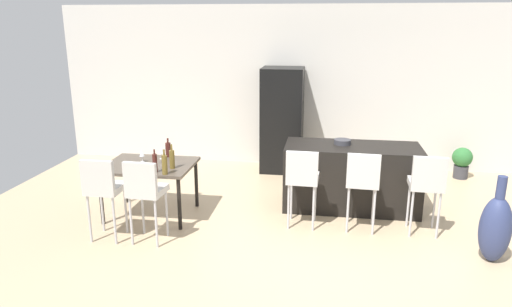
% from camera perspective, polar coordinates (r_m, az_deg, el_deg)
% --- Properties ---
extents(ground_plane, '(10.00, 10.00, 0.00)m').
position_cam_1_polar(ground_plane, '(6.14, 8.22, -9.37)').
color(ground_plane, tan).
extents(back_wall, '(10.00, 0.12, 2.90)m').
position_cam_1_polar(back_wall, '(8.60, 8.89, 7.96)').
color(back_wall, beige).
rests_on(back_wall, ground_plane).
extents(kitchen_island, '(1.89, 0.80, 0.92)m').
position_cam_1_polar(kitchen_island, '(6.80, 11.55, -2.82)').
color(kitchen_island, black).
rests_on(kitchen_island, ground_plane).
extents(bar_chair_left, '(0.41, 0.41, 1.05)m').
position_cam_1_polar(bar_chair_left, '(5.98, 5.70, -2.77)').
color(bar_chair_left, beige).
rests_on(bar_chair_left, ground_plane).
extents(bar_chair_middle, '(0.43, 0.43, 1.05)m').
position_cam_1_polar(bar_chair_middle, '(6.00, 12.92, -3.06)').
color(bar_chair_middle, beige).
rests_on(bar_chair_middle, ground_plane).
extents(bar_chair_right, '(0.42, 0.42, 1.05)m').
position_cam_1_polar(bar_chair_right, '(6.11, 20.16, -3.30)').
color(bar_chair_right, beige).
rests_on(bar_chair_right, ground_plane).
extents(dining_table, '(1.18, 0.91, 0.74)m').
position_cam_1_polar(dining_table, '(6.50, -12.89, -1.86)').
color(dining_table, '#4C4238').
rests_on(dining_table, ground_plane).
extents(dining_chair_near, '(0.40, 0.40, 1.05)m').
position_cam_1_polar(dining_chair_near, '(5.89, -18.22, -3.81)').
color(dining_chair_near, beige).
rests_on(dining_chair_near, ground_plane).
extents(dining_chair_far, '(0.42, 0.42, 1.05)m').
position_cam_1_polar(dining_chair_far, '(5.67, -13.42, -4.18)').
color(dining_chair_far, beige).
rests_on(dining_chair_far, ground_plane).
extents(wine_bottle_corner, '(0.08, 0.08, 0.27)m').
position_cam_1_polar(wine_bottle_corner, '(6.75, -10.69, 0.50)').
color(wine_bottle_corner, '#471E19').
rests_on(wine_bottle_corner, dining_table).
extents(wine_bottle_inner, '(0.07, 0.07, 0.32)m').
position_cam_1_polar(wine_bottle_inner, '(5.97, -11.11, -1.31)').
color(wine_bottle_inner, brown).
rests_on(wine_bottle_inner, dining_table).
extents(wine_bottle_left, '(0.06, 0.06, 0.30)m').
position_cam_1_polar(wine_bottle_left, '(6.08, -12.26, -1.12)').
color(wine_bottle_left, '#471E19').
rests_on(wine_bottle_left, dining_table).
extents(wine_bottle_right, '(0.07, 0.07, 0.32)m').
position_cam_1_polar(wine_bottle_right, '(6.19, -10.23, -0.66)').
color(wine_bottle_right, brown).
rests_on(wine_bottle_right, dining_table).
extents(wine_glass_middle, '(0.07, 0.07, 0.17)m').
position_cam_1_polar(wine_glass_middle, '(6.66, -11.50, 0.40)').
color(wine_glass_middle, silver).
rests_on(wine_glass_middle, dining_table).
extents(wine_glass_far, '(0.07, 0.07, 0.17)m').
position_cam_1_polar(wine_glass_far, '(6.56, -13.79, 0.02)').
color(wine_glass_far, silver).
rests_on(wine_glass_far, dining_table).
extents(refrigerator, '(0.72, 0.68, 1.84)m').
position_cam_1_polar(refrigerator, '(8.29, 3.22, 4.12)').
color(refrigerator, black).
rests_on(refrigerator, ground_plane).
extents(fruit_bowl, '(0.24, 0.24, 0.07)m').
position_cam_1_polar(fruit_bowl, '(6.72, 10.53, 1.41)').
color(fruit_bowl, '#333338').
rests_on(fruit_bowl, kitchen_island).
extents(floor_vase, '(0.34, 0.34, 1.00)m').
position_cam_1_polar(floor_vase, '(5.85, 27.21, -8.12)').
color(floor_vase, navy).
rests_on(floor_vase, ground_plane).
extents(potted_plant, '(0.33, 0.33, 0.54)m').
position_cam_1_polar(potted_plant, '(8.71, 23.87, -0.84)').
color(potted_plant, '#38383D').
rests_on(potted_plant, ground_plane).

